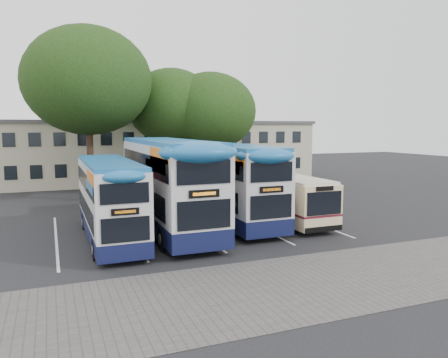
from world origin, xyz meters
TOP-DOWN VIEW (x-y plane):
  - ground at (0.00, 0.00)m, footprint 120.00×120.00m
  - paving_strip at (-2.00, -5.00)m, footprint 40.00×6.00m
  - bay_lines at (-3.75, 5.00)m, footprint 14.12×11.00m
  - depot_building at (0.00, 26.99)m, footprint 32.40×8.40m
  - lamp_post at (6.00, 19.97)m, footprint 0.25×1.05m
  - tree_left at (-8.02, 16.23)m, footprint 9.39×9.39m
  - tree_mid at (-1.06, 18.48)m, footprint 7.49×7.49m
  - tree_right at (2.01, 17.30)m, footprint 7.76×7.76m
  - bus_dd_left at (-8.23, 3.80)m, footprint 2.31×9.52m
  - bus_dd_mid at (-5.01, 4.81)m, footprint 2.85×11.76m
  - bus_dd_right at (-1.22, 5.63)m, footprint 2.66×10.97m
  - bus_single at (1.92, 5.01)m, footprint 2.35×9.24m

SIDE VIEW (x-z plane):
  - ground at x=0.00m, z-range 0.00..0.00m
  - paving_strip at x=-2.00m, z-range 0.00..0.01m
  - bay_lines at x=-3.75m, z-range 0.00..0.01m
  - bus_single at x=1.92m, z-range 0.18..2.94m
  - bus_dd_left at x=-8.23m, z-range 0.20..4.17m
  - bus_dd_right at x=-1.22m, z-range 0.23..4.80m
  - bus_dd_mid at x=-5.01m, z-range 0.25..5.15m
  - depot_building at x=0.00m, z-range 0.05..6.25m
  - lamp_post at x=6.00m, z-range 0.55..9.61m
  - tree_right at x=2.01m, z-range 1.78..11.98m
  - tree_mid at x=-1.06m, z-range 2.05..12.56m
  - tree_left at x=-8.02m, z-range 2.47..15.42m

